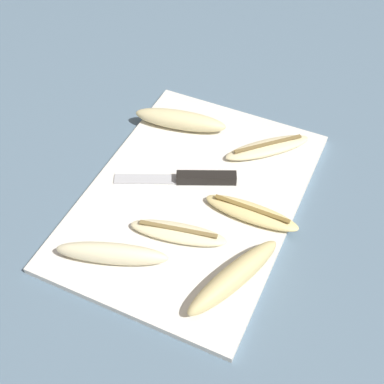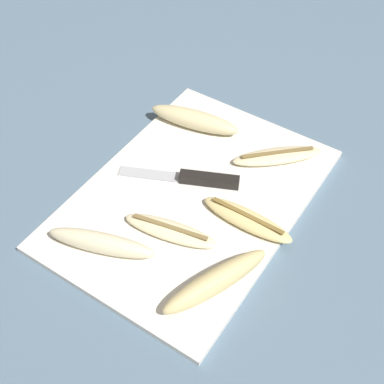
# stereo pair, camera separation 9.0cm
# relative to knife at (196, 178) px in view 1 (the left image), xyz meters

# --- Properties ---
(ground_plane) EXTENTS (4.00, 4.00, 0.00)m
(ground_plane) POSITION_rel_knife_xyz_m (-0.03, -0.01, -0.02)
(ground_plane) COLOR slate
(cutting_board) EXTENTS (0.49, 0.34, 0.01)m
(cutting_board) POSITION_rel_knife_xyz_m (-0.03, -0.01, -0.01)
(cutting_board) COLOR white
(cutting_board) RESTS_ON ground_plane
(knife) EXTENTS (0.11, 0.20, 0.02)m
(knife) POSITION_rel_knife_xyz_m (0.00, 0.00, 0.00)
(knife) COLOR black
(knife) RESTS_ON cutting_board
(banana_bright_far) EXTENTS (0.09, 0.18, 0.03)m
(banana_bright_far) POSITION_rel_knife_xyz_m (-0.20, 0.05, 0.01)
(banana_bright_far) COLOR beige
(banana_bright_far) RESTS_ON cutting_board
(banana_spotted_left) EXTENTS (0.18, 0.10, 0.04)m
(banana_spotted_left) POSITION_rel_knife_xyz_m (-0.17, -0.14, 0.01)
(banana_spotted_left) COLOR #DBC684
(banana_spotted_left) RESTS_ON cutting_board
(banana_soft_right) EXTENTS (0.07, 0.18, 0.03)m
(banana_soft_right) POSITION_rel_knife_xyz_m (0.12, 0.09, 0.01)
(banana_soft_right) COLOR beige
(banana_soft_right) RESTS_ON cutting_board
(banana_cream_curved) EXTENTS (0.14, 0.15, 0.02)m
(banana_cream_curved) POSITION_rel_knife_xyz_m (0.12, -0.09, 0.00)
(banana_cream_curved) COLOR beige
(banana_cream_curved) RESTS_ON cutting_board
(banana_golden_short) EXTENTS (0.04, 0.16, 0.02)m
(banana_golden_short) POSITION_rel_knife_xyz_m (-0.03, -0.12, 0.00)
(banana_golden_short) COLOR #EDD689
(banana_golden_short) RESTS_ON cutting_board
(banana_pale_long) EXTENTS (0.07, 0.16, 0.02)m
(banana_pale_long) POSITION_rel_knife_xyz_m (-0.12, -0.02, 0.00)
(banana_pale_long) COLOR beige
(banana_pale_long) RESTS_ON cutting_board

